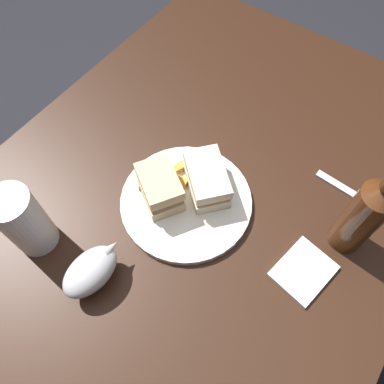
{
  "coord_description": "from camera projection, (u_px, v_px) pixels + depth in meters",
  "views": [
    {
      "loc": [
        0.33,
        0.22,
        1.45
      ],
      "look_at": [
        0.02,
        -0.0,
        0.78
      ],
      "focal_mm": 35.23,
      "sensor_mm": 36.0,
      "label": 1
    }
  ],
  "objects": [
    {
      "name": "ground_plane",
      "position": [
        195.0,
        290.0,
        1.45
      ],
      "size": [
        6.0,
        6.0,
        0.0
      ],
      "primitive_type": "plane",
      "color": "black"
    },
    {
      "name": "dining_table",
      "position": [
        196.0,
        256.0,
        1.13
      ],
      "size": [
        1.26,
        0.9,
        0.75
      ],
      "primitive_type": "cube",
      "color": "black",
      "rests_on": "ground"
    },
    {
      "name": "plate",
      "position": [
        186.0,
        202.0,
        0.79
      ],
      "size": [
        0.27,
        0.27,
        0.02
      ],
      "primitive_type": "cylinder",
      "color": "silver",
      "rests_on": "dining_table"
    },
    {
      "name": "sandwich_half_left",
      "position": [
        207.0,
        179.0,
        0.77
      ],
      "size": [
        0.13,
        0.14,
        0.06
      ],
      "color": "beige",
      "rests_on": "plate"
    },
    {
      "name": "sandwich_half_right",
      "position": [
        160.0,
        188.0,
        0.75
      ],
      "size": [
        0.11,
        0.12,
        0.07
      ],
      "color": "#CCB284",
      "rests_on": "plate"
    },
    {
      "name": "potato_wedge_front",
      "position": [
        178.0,
        182.0,
        0.79
      ],
      "size": [
        0.03,
        0.04,
        0.02
      ],
      "primitive_type": "cube",
      "rotation": [
        0.0,
        0.0,
        1.71
      ],
      "color": "gold",
      "rests_on": "plate"
    },
    {
      "name": "potato_wedge_middle",
      "position": [
        170.0,
        188.0,
        0.78
      ],
      "size": [
        0.05,
        0.05,
        0.02
      ],
      "primitive_type": "cube",
      "rotation": [
        0.0,
        0.0,
        2.35
      ],
      "color": "#B77F33",
      "rests_on": "plate"
    },
    {
      "name": "potato_wedge_back",
      "position": [
        149.0,
        180.0,
        0.79
      ],
      "size": [
        0.06,
        0.03,
        0.02
      ],
      "primitive_type": "cube",
      "rotation": [
        0.0,
        0.0,
        3.33
      ],
      "color": "#AD702D",
      "rests_on": "plate"
    },
    {
      "name": "potato_wedge_left_edge",
      "position": [
        203.0,
        172.0,
        0.81
      ],
      "size": [
        0.03,
        0.05,
        0.01
      ],
      "primitive_type": "cube",
      "rotation": [
        0.0,
        0.0,
        1.92
      ],
      "color": "#B77F33",
      "rests_on": "plate"
    },
    {
      "name": "potato_wedge_right_edge",
      "position": [
        180.0,
        167.0,
        0.81
      ],
      "size": [
        0.04,
        0.03,
        0.01
      ],
      "primitive_type": "cube",
      "rotation": [
        0.0,
        0.0,
        2.77
      ],
      "color": "gold",
      "rests_on": "plate"
    },
    {
      "name": "pint_glass",
      "position": [
        26.0,
        224.0,
        0.69
      ],
      "size": [
        0.08,
        0.08,
        0.16
      ],
      "color": "white",
      "rests_on": "dining_table"
    },
    {
      "name": "gravy_boat",
      "position": [
        91.0,
        271.0,
        0.68
      ],
      "size": [
        0.13,
        0.08,
        0.07
      ],
      "color": "#B7B7BC",
      "rests_on": "dining_table"
    },
    {
      "name": "cider_bottle",
      "position": [
        365.0,
        214.0,
        0.66
      ],
      "size": [
        0.07,
        0.07,
        0.28
      ],
      "color": "#47230F",
      "rests_on": "dining_table"
    },
    {
      "name": "napkin",
      "position": [
        304.0,
        271.0,
        0.72
      ],
      "size": [
        0.12,
        0.11,
        0.01
      ],
      "primitive_type": "cube",
      "rotation": [
        0.0,
        0.0,
        -0.18
      ],
      "color": "white",
      "rests_on": "dining_table"
    },
    {
      "name": "fork",
      "position": [
        354.0,
        195.0,
        0.8
      ],
      "size": [
        0.03,
        0.18,
        0.01
      ],
      "primitive_type": "cube",
      "rotation": [
        0.0,
        0.0,
        1.5
      ],
      "color": "silver",
      "rests_on": "dining_table"
    }
  ]
}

